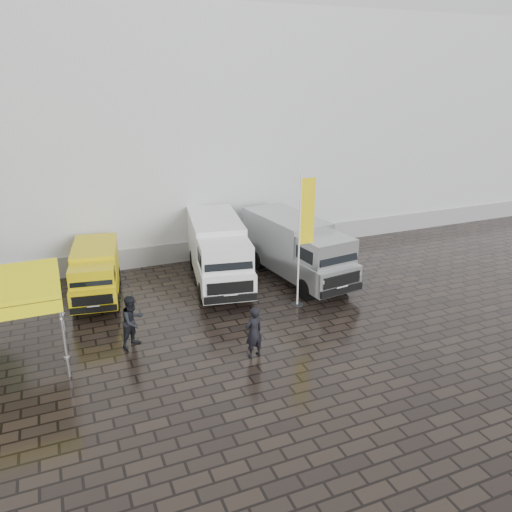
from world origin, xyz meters
The scene contains 11 objects.
ground centered at (0.00, 0.00, 0.00)m, with size 120.00×120.00×0.00m, color black.
exhibition_hall centered at (2.00, 16.00, 6.00)m, with size 44.00×16.00×12.00m, color silver.
hall_plinth centered at (2.00, 7.95, 0.50)m, with size 44.00×0.15×1.00m, color gray.
van_yellow centered at (-6.53, 5.10, 1.06)m, with size 1.76×4.58×2.11m, color #D3BB0B, non-canonical shape.
van_white centered at (-1.28, 4.70, 1.40)m, with size 2.15×6.46×2.80m, color white, non-canonical shape.
van_silver centered at (2.17, 3.74, 1.39)m, with size 2.14×6.43×2.79m, color #A3A7A8, non-canonical shape.
canopy_tent centered at (-9.62, 0.89, 2.65)m, with size 3.42×3.42×2.82m.
flagpole centered at (1.11, 1.20, 3.07)m, with size 0.88×0.50×5.44m.
wheelie_bin centered at (5.27, 7.41, 0.50)m, with size 0.60×0.60×1.00m, color black.
person_front centered at (-2.21, -1.77, 0.90)m, with size 0.66×0.43×1.80m, color black.
person_tent centered at (-5.79, 0.47, 0.93)m, with size 0.91×0.71×1.87m, color black.
Camera 1 is at (-7.72, -15.27, 8.91)m, focal length 35.00 mm.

